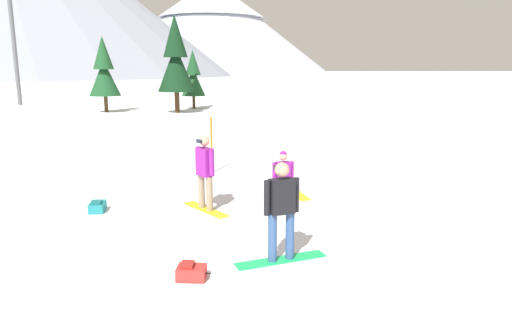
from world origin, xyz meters
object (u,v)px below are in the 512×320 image
at_px(snowboarder_midground, 205,171).
at_px(pine_tree_tall, 104,71).
at_px(snowboarder_foreground, 281,210).
at_px(trail_marker_pole, 211,145).
at_px(pine_tree_short, 175,60).
at_px(snowboarder_background, 285,174).
at_px(ski_lift_tower, 12,28).
at_px(backpack_red, 191,272).
at_px(pine_tree_young, 193,77).
at_px(backpack_teal, 97,206).

height_order(snowboarder_midground, pine_tree_tall, pine_tree_tall).
bearing_deg(snowboarder_foreground, trail_marker_pole, 105.29).
relative_size(snowboarder_midground, pine_tree_short, 0.25).
bearing_deg(pine_tree_short, snowboarder_midground, -78.78).
bearing_deg(snowboarder_background, ski_lift_tower, 127.76).
distance_m(snowboarder_foreground, backpack_red, 1.76).
bearing_deg(pine_tree_tall, trail_marker_pole, -63.81).
height_order(snowboarder_foreground, pine_tree_young, pine_tree_young).
distance_m(backpack_teal, trail_marker_pole, 4.55).
relative_size(backpack_teal, trail_marker_pole, 0.31).
bearing_deg(snowboarder_background, backpack_teal, -152.70).
height_order(backpack_red, pine_tree_young, pine_tree_young).
height_order(snowboarder_background, pine_tree_young, pine_tree_young).
relative_size(snowboarder_midground, snowboarder_background, 0.95).
relative_size(pine_tree_short, ski_lift_tower, 0.59).
xyz_separation_m(snowboarder_midground, backpack_teal, (-2.44, -0.13, -0.79)).
bearing_deg(backpack_teal, pine_tree_young, 92.95).
relative_size(snowboarder_midground, pine_tree_young, 0.38).
relative_size(backpack_red, ski_lift_tower, 0.05).
height_order(snowboarder_background, pine_tree_short, pine_tree_short).
bearing_deg(trail_marker_pole, snowboarder_background, -36.81).
bearing_deg(trail_marker_pole, snowboarder_midground, -86.71).
bearing_deg(trail_marker_pole, snowboarder_foreground, -74.71).
bearing_deg(pine_tree_young, ski_lift_tower, 167.50).
height_order(pine_tree_young, pine_tree_tall, pine_tree_tall).
distance_m(pine_tree_short, ski_lift_tower, 16.72).
xyz_separation_m(snowboarder_foreground, backpack_teal, (-4.02, 2.65, -0.77)).
relative_size(backpack_teal, pine_tree_short, 0.08).
xyz_separation_m(backpack_teal, ski_lift_tower, (-17.05, 29.97, 6.40)).
height_order(snowboarder_foreground, trail_marker_pole, trail_marker_pole).
bearing_deg(snowboarder_midground, snowboarder_foreground, -60.50).
distance_m(backpack_teal, ski_lift_tower, 35.07).
bearing_deg(pine_tree_tall, snowboarder_background, -60.89).
height_order(snowboarder_foreground, pine_tree_tall, pine_tree_tall).
relative_size(snowboarder_background, pine_tree_young, 0.40).
bearing_deg(snowboarder_foreground, pine_tree_young, 100.46).
bearing_deg(ski_lift_tower, pine_tree_young, -12.50).
bearing_deg(backpack_teal, snowboarder_foreground, -33.46).
relative_size(trail_marker_pole, pine_tree_tall, 0.32).
height_order(backpack_red, pine_tree_short, pine_tree_short).
bearing_deg(ski_lift_tower, pine_tree_short, -24.92).
relative_size(snowboarder_foreground, pine_tree_short, 0.25).
height_order(pine_tree_short, pine_tree_young, pine_tree_short).
xyz_separation_m(trail_marker_pole, pine_tree_tall, (-9.60, 19.52, 2.09)).
relative_size(snowboarder_midground, backpack_red, 3.25).
xyz_separation_m(backpack_teal, pine_tree_young, (-1.37, 26.49, 2.38)).
bearing_deg(ski_lift_tower, snowboarder_background, -52.24).
xyz_separation_m(snowboarder_background, pine_tree_short, (-6.50, 20.75, 3.44)).
relative_size(backpack_teal, backpack_red, 1.02).
distance_m(snowboarder_background, pine_tree_young, 24.99).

